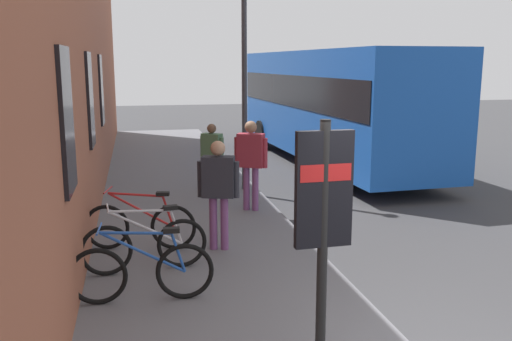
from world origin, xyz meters
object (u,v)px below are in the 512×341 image
pedestrian_near_bus (251,156)px  street_lamp (244,58)px  bicycle_end_of_row (142,272)px  bicycle_far_end (145,245)px  bicycle_leaning_wall (141,225)px  pedestrian_by_facade (218,184)px  transit_info_sign (323,205)px  city_bus (330,100)px  pedestrian_crossing_street (212,151)px

pedestrian_near_bus → street_lamp: 2.67m
bicycle_end_of_row → bicycle_far_end: size_ratio=1.00×
bicycle_leaning_wall → street_lamp: (3.80, -2.43, 2.60)m
bicycle_far_end → street_lamp: size_ratio=0.35×
street_lamp → bicycle_end_of_row: bearing=157.2°
pedestrian_by_facade → street_lamp: size_ratio=0.34×
transit_info_sign → city_bus: bearing=-20.3°
transit_info_sign → street_lamp: 7.79m
pedestrian_near_bus → street_lamp: (1.86, -0.25, 1.90)m
pedestrian_near_bus → bicycle_end_of_row: bearing=150.9°
bicycle_leaning_wall → street_lamp: size_ratio=0.35×
pedestrian_crossing_street → pedestrian_near_bus: bearing=-162.6°
transit_info_sign → pedestrian_near_bus: size_ratio=1.34×
bicycle_end_of_row → pedestrian_by_facade: size_ratio=1.02×
transit_info_sign → pedestrian_by_facade: (3.56, 0.46, -0.54)m
street_lamp → pedestrian_by_facade: bearing=163.2°
pedestrian_by_facade → bicycle_leaning_wall: bearing=77.7°
city_bus → street_lamp: bearing=135.8°
pedestrian_by_facade → street_lamp: street_lamp is taller
transit_info_sign → street_lamp: size_ratio=0.48×
bicycle_far_end → transit_info_sign: transit_info_sign is taller
transit_info_sign → pedestrian_crossing_street: (7.46, 0.01, -0.65)m
city_bus → pedestrian_by_facade: city_bus is taller
transit_info_sign → street_lamp: (7.62, -0.77, 1.39)m
transit_info_sign → pedestrian_by_facade: size_ratio=1.39×
bicycle_leaning_wall → pedestrian_near_bus: size_ratio=0.97×
bicycle_leaning_wall → transit_info_sign: 4.34m
pedestrian_by_facade → pedestrian_near_bus: pedestrian_near_bus is taller
bicycle_far_end → pedestrian_near_bus: pedestrian_near_bus is taller
pedestrian_near_bus → pedestrian_crossing_street: (1.70, 0.53, -0.14)m
bicycle_end_of_row → transit_info_sign: transit_info_sign is taller
bicycle_far_end → transit_info_sign: size_ratio=0.74×
city_bus → pedestrian_near_bus: 6.38m
bicycle_far_end → transit_info_sign: (-2.84, -1.61, 1.21)m
bicycle_far_end → bicycle_leaning_wall: size_ratio=1.02×
bicycle_end_of_row → street_lamp: 6.81m
city_bus → pedestrian_near_bus: (-5.26, 3.55, -0.71)m
transit_info_sign → pedestrian_by_facade: transit_info_sign is taller
bicycle_far_end → street_lamp: 5.94m
street_lamp → bicycle_far_end: bearing=153.6°
bicycle_leaning_wall → pedestrian_by_facade: bearing=-102.3°
bicycle_far_end → bicycle_leaning_wall: 0.98m
transit_info_sign → pedestrian_by_facade: 3.63m
bicycle_far_end → pedestrian_crossing_street: pedestrian_crossing_street is taller
pedestrian_by_facade → city_bus: bearing=-31.2°
transit_info_sign → city_bus: 11.75m
bicycle_far_end → pedestrian_by_facade: bearing=-58.1°
pedestrian_by_facade → street_lamp: (4.06, -1.22, 1.94)m
city_bus → pedestrian_by_facade: (-7.46, 4.52, -0.74)m
bicycle_end_of_row → transit_info_sign: size_ratio=0.74×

